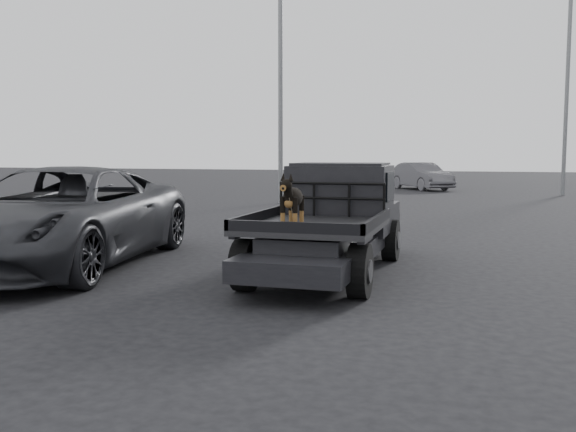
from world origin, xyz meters
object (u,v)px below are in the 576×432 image
(flatbed_ute, at_px, (328,245))
(distant_car_a, at_px, (421,176))
(dog, at_px, (292,202))
(floodlight_mid, at_px, (569,34))
(parked_suv, at_px, (59,217))
(floodlight_near, at_px, (280,7))

(flatbed_ute, height_order, distant_car_a, distant_car_a)
(dog, relative_size, distant_car_a, 0.17)
(dog, height_order, floodlight_mid, floodlight_mid)
(flatbed_ute, distance_m, dog, 1.76)
(parked_suv, bearing_deg, floodlight_mid, 55.71)
(flatbed_ute, relative_size, parked_suv, 0.86)
(dog, relative_size, floodlight_near, 0.05)
(dog, height_order, parked_suv, parked_suv)
(dog, xyz_separation_m, floodlight_near, (-4.83, 15.00, 6.15))
(dog, relative_size, floodlight_mid, 0.06)
(parked_suv, relative_size, floodlight_near, 0.46)
(dog, distance_m, distant_car_a, 25.82)
(distant_car_a, bearing_deg, floodlight_near, -147.85)
(flatbed_ute, relative_size, distant_car_a, 1.25)
(dog, bearing_deg, parked_suv, 169.65)
(floodlight_mid, bearing_deg, flatbed_ute, -105.83)
(flatbed_ute, height_order, floodlight_near, floodlight_near)
(floodlight_mid, bearing_deg, parked_suv, -115.85)
(distant_car_a, bearing_deg, dog, -124.66)
(dog, bearing_deg, distant_car_a, 90.87)
(flatbed_ute, height_order, dog, dog)
(distant_car_a, xyz_separation_m, floodlight_mid, (6.61, -2.96, 6.48))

